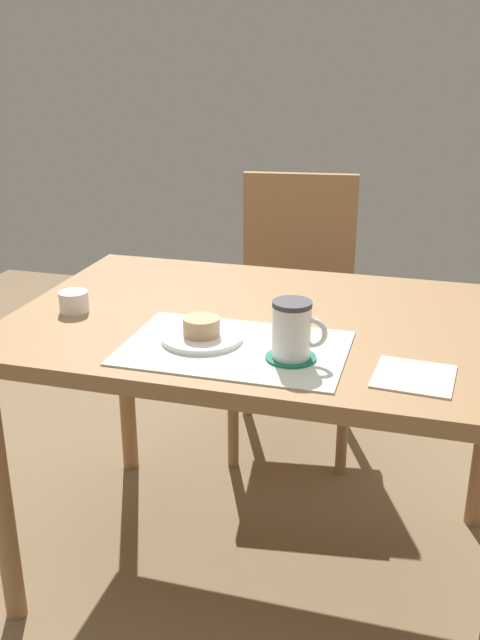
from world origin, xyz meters
TOP-DOWN VIEW (x-y plane):
  - ground_plane at (0.00, 0.00)m, footprint 4.40×4.40m
  - dining_table at (0.00, 0.00)m, footprint 1.20×0.80m
  - wooden_chair at (-0.08, 0.72)m, footprint 0.47×0.47m
  - placemat at (-0.03, -0.20)m, footprint 0.47×0.31m
  - pastry_plate at (-0.10, -0.18)m, footprint 0.17×0.17m
  - pastry at (-0.10, -0.18)m, footprint 0.08×0.08m
  - coffee_coaster at (0.10, -0.22)m, footprint 0.10×0.10m
  - coffee_mug at (0.10, -0.22)m, footprint 0.11×0.08m
  - paper_napkin at (0.34, -0.24)m, footprint 0.16×0.16m
  - sugar_bowl at (-0.46, -0.09)m, footprint 0.07×0.07m

SIDE VIEW (x-z plane):
  - ground_plane at x=0.00m, z-range -0.02..0.00m
  - wooden_chair at x=-0.08m, z-range 0.05..0.96m
  - dining_table at x=0.00m, z-range 0.28..0.99m
  - placemat at x=-0.03m, z-range 0.71..0.72m
  - paper_napkin at x=0.34m, z-range 0.71..0.72m
  - coffee_coaster at x=0.10m, z-range 0.72..0.72m
  - pastry_plate at x=-0.10m, z-range 0.72..0.73m
  - sugar_bowl at x=-0.46m, z-range 0.71..0.76m
  - pastry at x=-0.10m, z-range 0.73..0.77m
  - coffee_mug at x=0.10m, z-range 0.72..0.84m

